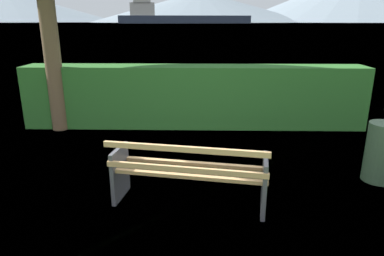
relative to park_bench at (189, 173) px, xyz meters
name	(u,v)px	position (x,y,z in m)	size (l,w,h in m)	color
ground_plane	(190,202)	(0.01, 0.06, -0.43)	(1400.00, 1400.00, 0.00)	#567A38
water_surface	(200,23)	(0.01, 308.54, -0.43)	(620.00, 620.00, 0.00)	#7A99A8
park_bench	(189,173)	(0.00, 0.00, 0.00)	(1.95, 0.87, 0.87)	tan
hedge_row	(194,96)	(0.01, 3.41, 0.22)	(7.12, 0.72, 1.29)	#2D6B28
trash_bin	(382,152)	(2.69, 0.76, -0.01)	(0.44, 0.44, 0.85)	#385138
cargo_ship_large	(175,17)	(-20.81, 293.41, 4.94)	(108.82, 27.17, 19.22)	#2D384C
distant_hills	(217,2)	(26.16, 562.11, 29.48)	(926.28, 390.34, 73.07)	gray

